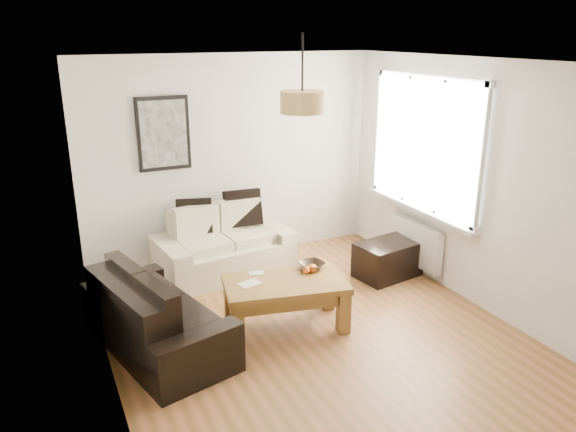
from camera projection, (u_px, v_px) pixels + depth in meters
name	position (u px, v px, depth m)	size (l,w,h in m)	color
floor	(314.00, 334.00, 5.46)	(4.50, 4.50, 0.00)	brown
ceiling	(319.00, 61.00, 4.63)	(3.80, 4.50, 0.00)	white
wall_back	(232.00, 160.00, 6.97)	(3.80, 0.04, 2.60)	silver
wall_front	(504.00, 319.00, 3.12)	(3.80, 0.04, 2.60)	silver
wall_left	(99.00, 241.00, 4.27)	(0.04, 4.50, 2.60)	silver
wall_right	(475.00, 185.00, 5.81)	(0.04, 4.50, 2.60)	silver
window_bay	(426.00, 144.00, 6.39)	(0.14, 1.90, 1.60)	white
radiator	(415.00, 243.00, 6.76)	(0.10, 0.90, 0.52)	white
poster	(163.00, 134.00, 6.47)	(0.62, 0.04, 0.87)	black
pendant_shade	(302.00, 102.00, 5.00)	(0.40, 0.40, 0.20)	tan
loveseat_cream	(224.00, 242.00, 6.73)	(1.60, 0.87, 0.80)	beige
sofa_leather	(157.00, 313.00, 5.12)	(1.68, 0.82, 0.72)	black
coffee_table	(286.00, 304.00, 5.54)	(1.20, 0.66, 0.49)	brown
ottoman	(388.00, 259.00, 6.69)	(0.75, 0.48, 0.43)	black
cushion_left	(194.00, 216.00, 6.67)	(0.42, 0.13, 0.42)	black
cushion_right	(243.00, 208.00, 6.92)	(0.46, 0.14, 0.46)	black
fruit_bowl	(312.00, 265.00, 5.76)	(0.26, 0.26, 0.06)	black
orange_a	(312.00, 268.00, 5.66)	(0.09, 0.09, 0.09)	#EB5C13
orange_b	(313.00, 267.00, 5.68)	(0.07, 0.07, 0.07)	orange
orange_c	(306.00, 270.00, 5.62)	(0.07, 0.07, 0.07)	#D74E12
papers	(250.00, 283.00, 5.41)	(0.21, 0.15, 0.01)	beige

